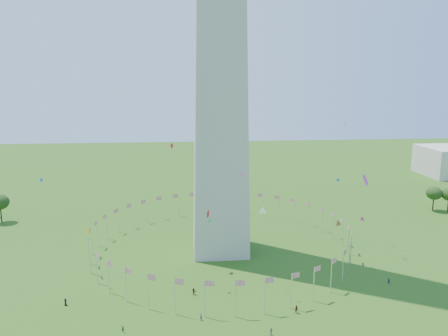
# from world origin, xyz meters

# --- Properties ---
(flag_ring) EXTENTS (80.24, 80.24, 9.00)m
(flag_ring) POSITION_xyz_m (-0.00, 50.00, 4.50)
(flag_ring) COLOR silver
(flag_ring) RESTS_ON ground
(crowd) EXTENTS (100.66, 75.94, 1.97)m
(crowd) POSITION_xyz_m (7.88, 1.93, 0.89)
(crowd) COLOR gray
(crowd) RESTS_ON ground
(kites_aloft) EXTENTS (100.19, 81.76, 35.67)m
(kites_aloft) POSITION_xyz_m (4.42, 27.39, 21.04)
(kites_aloft) COLOR white
(kites_aloft) RESTS_ON ground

